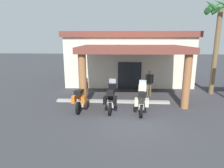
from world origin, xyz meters
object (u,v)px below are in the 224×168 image
motel_building (128,57)px  motorcycle_black (111,98)px  motorcycle_cream (142,100)px  palm_tree_near_portico (219,21)px  pedestrian (149,81)px  motorcycle_orange (81,97)px

motel_building → motorcycle_black: size_ratio=5.08×
motorcycle_cream → motel_building: bearing=10.8°
motorcycle_black → palm_tree_near_portico: size_ratio=0.34×
motorcycle_black → pedestrian: bearing=-39.0°
motel_building → motorcycle_black: motel_building is taller
motorcycle_cream → pedestrian: 3.18m
motel_building → pedestrian: motel_building is taller
motel_building → palm_tree_near_portico: palm_tree_near_portico is taller
motorcycle_cream → motorcycle_orange: bearing=91.7°
motorcycle_orange → motorcycle_black: 1.67m
motel_building → palm_tree_near_portico: bearing=-35.1°
motorcycle_orange → motorcycle_black: bearing=-89.9°
pedestrian → motorcycle_black: bearing=-36.4°
pedestrian → motorcycle_cream: bearing=-9.9°
motorcycle_orange → motorcycle_black: size_ratio=1.00×
motorcycle_orange → palm_tree_near_portico: palm_tree_near_portico is taller
motorcycle_orange → pedestrian: size_ratio=1.25×
motorcycle_black → palm_tree_near_portico: palm_tree_near_portico is taller
motorcycle_orange → motorcycle_cream: 3.34m
motorcycle_orange → palm_tree_near_portico: bearing=-65.5°
motorcycle_orange → palm_tree_near_portico: 10.28m
motel_building → motorcycle_cream: motel_building is taller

